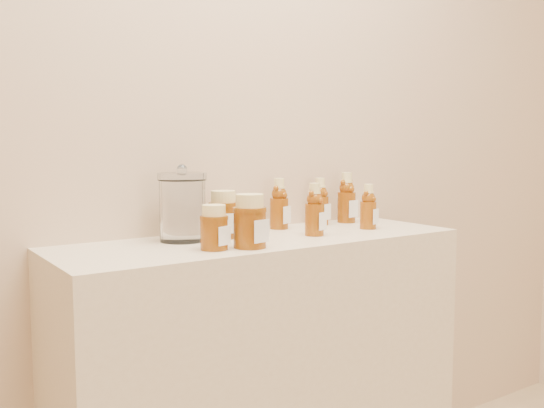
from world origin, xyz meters
TOP-DOWN VIEW (x-y plane):
  - wall_back at (0.00, 1.75)m, footprint 3.50×0.02m
  - display_table at (0.00, 1.55)m, footprint 1.20×0.40m
  - bear_bottle_back_left at (0.14, 1.68)m, footprint 0.08×0.08m
  - bear_bottle_back_mid at (0.31, 1.68)m, footprint 0.08×0.08m
  - bear_bottle_back_right at (0.42, 1.68)m, footprint 0.07×0.07m
  - bear_bottle_front_left at (0.15, 1.51)m, footprint 0.08×0.08m
  - bear_bottle_front_right at (0.38, 1.52)m, footprint 0.07×0.07m
  - honey_jar_left at (-0.21, 1.46)m, footprint 0.09×0.09m
  - honey_jar_back at (-0.09, 1.62)m, footprint 0.11×0.11m
  - honey_jar_front at (-0.12, 1.43)m, footprint 0.11×0.11m
  - glass_canister at (-0.21, 1.63)m, footprint 0.16×0.16m

SIDE VIEW (x-z plane):
  - display_table at x=0.00m, z-range 0.00..0.90m
  - honey_jar_left at x=-0.21m, z-range 0.90..1.02m
  - honey_jar_back at x=-0.09m, z-range 0.90..1.04m
  - honey_jar_front at x=-0.12m, z-range 0.90..1.04m
  - bear_bottle_front_right at x=0.38m, z-range 0.90..1.06m
  - bear_bottle_front_left at x=0.15m, z-range 0.90..1.08m
  - bear_bottle_back_mid at x=0.31m, z-range 0.90..1.08m
  - bear_bottle_back_left at x=0.14m, z-range 0.90..1.08m
  - bear_bottle_back_right at x=0.42m, z-range 0.90..1.09m
  - glass_canister at x=-0.21m, z-range 0.90..1.11m
  - wall_back at x=0.00m, z-range 0.00..2.70m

